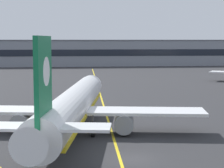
# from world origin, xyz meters

# --- Properties ---
(ground_plane) EXTENTS (400.00, 400.00, 0.00)m
(ground_plane) POSITION_xyz_m (0.00, 0.00, 0.00)
(ground_plane) COLOR #2D2D30
(taxiway_centreline) EXTENTS (8.10, 179.84, 0.01)m
(taxiway_centreline) POSITION_xyz_m (0.00, 30.00, 0.00)
(taxiway_centreline) COLOR yellow
(taxiway_centreline) RESTS_ON ground
(airliner_foreground) EXTENTS (32.35, 41.36, 11.65)m
(airliner_foreground) POSITION_xyz_m (-5.52, 11.36, 3.37)
(airliner_foreground) COLOR white
(airliner_foreground) RESTS_ON ground
(safety_cone_by_nose_gear) EXTENTS (0.44, 0.44, 0.55)m
(safety_cone_by_nose_gear) POSITION_xyz_m (-4.95, 26.71, 0.26)
(safety_cone_by_nose_gear) COLOR orange
(safety_cone_by_nose_gear) RESTS_ON ground
(terminal_building) EXTENTS (168.65, 12.40, 11.41)m
(terminal_building) POSITION_xyz_m (5.53, 138.60, 5.71)
(terminal_building) COLOR gray
(terminal_building) RESTS_ON ground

